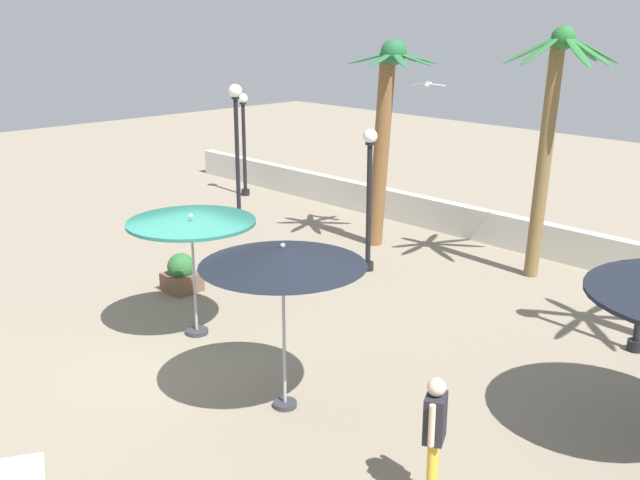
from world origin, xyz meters
name	(u,v)px	position (x,y,z in m)	size (l,w,h in m)	color
ground_plane	(185,352)	(0.00, 0.00, 0.00)	(56.00, 56.00, 0.00)	gray
boundary_wall	(492,228)	(0.00, 9.59, 0.43)	(25.20, 0.30, 0.86)	silver
patio_umbrella_0	(283,257)	(2.71, 0.01, 2.43)	(2.48, 2.48, 2.65)	#333338
patio_umbrella_2	(192,228)	(-0.53, 0.63, 2.08)	(2.35, 2.35, 2.35)	#333338
palm_tree_0	(550,125)	(2.24, 8.12, 3.49)	(2.48, 2.48, 5.59)	brown
palm_tree_2	(385,122)	(-1.82, 7.33, 3.23)	(2.21, 2.21, 5.24)	brown
lamp_post_0	(369,190)	(-0.79, 5.67, 1.94)	(0.33, 0.33, 3.34)	black
lamp_post_1	(237,138)	(-6.07, 5.96, 2.49)	(0.38, 0.38, 3.97)	black
lamp_post_2	(244,138)	(-8.75, 8.30, 1.91)	(0.32, 0.32, 3.35)	black
guest_0	(435,427)	(5.72, -0.19, 1.02)	(0.38, 0.50, 1.68)	gold
seagull_0	(428,84)	(-3.64, 11.28, 3.77)	(1.13, 0.39, 0.16)	white
planter	(182,274)	(-2.66, 1.73, 0.38)	(0.70, 0.70, 0.85)	brown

